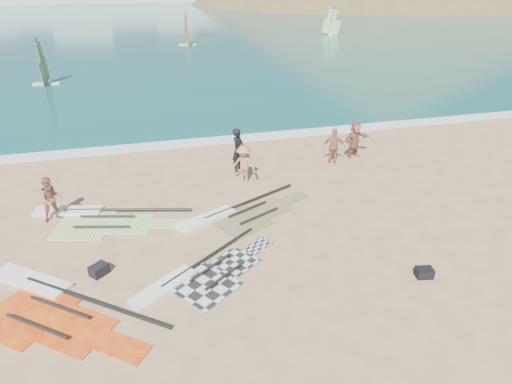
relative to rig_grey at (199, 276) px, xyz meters
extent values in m
plane|color=tan|center=(2.60, -0.93, -0.05)|extent=(300.00, 300.00, 0.00)
cube|color=#0C5956|center=(2.60, 131.07, -0.05)|extent=(300.00, 240.00, 0.06)
cube|color=white|center=(2.60, 11.37, -0.05)|extent=(300.00, 1.20, 0.04)
cone|color=olive|center=(87.60, 129.07, -0.05)|extent=(143.00, 143.00, 45.00)
cube|color=black|center=(0.07, -0.41, -0.03)|extent=(2.30, 2.33, 0.04)
cube|color=black|center=(1.19, 0.42, -0.03)|extent=(1.65, 1.64, 0.04)
cube|color=black|center=(2.10, 1.09, -0.03)|extent=(1.15, 1.04, 0.04)
cylinder|color=black|center=(0.51, 0.90, 0.05)|extent=(3.28, 2.46, 0.10)
cylinder|color=black|center=(0.38, 0.20, 0.11)|extent=(1.37, 1.04, 0.07)
cylinder|color=black|center=(0.74, -0.29, 0.11)|extent=(1.37, 1.04, 0.07)
cube|color=white|center=(-1.03, -0.24, 0.01)|extent=(2.02, 1.70, 0.12)
cube|color=#83D21E|center=(-3.53, 4.02, -0.03)|extent=(2.30, 2.45, 0.04)
cube|color=#83D21E|center=(-1.93, 3.61, -0.03)|extent=(1.73, 1.65, 0.04)
cube|color=#83D21E|center=(-0.63, 3.28, -0.03)|extent=(1.35, 0.90, 0.04)
cylinder|color=black|center=(-2.00, 4.59, 0.05)|extent=(4.62, 1.27, 0.11)
cylinder|color=black|center=(-2.74, 4.19, 0.11)|extent=(1.92, 0.56, 0.08)
cylinder|color=black|center=(-2.92, 3.49, 0.11)|extent=(1.92, 0.56, 0.08)
cube|color=white|center=(-4.20, 5.14, 0.01)|extent=(2.56, 1.25, 0.12)
cube|color=orange|center=(1.88, 2.82, -0.03)|extent=(2.35, 2.44, 0.04)
cube|color=orange|center=(3.24, 3.47, -0.03)|extent=(1.72, 1.68, 0.04)
cube|color=orange|center=(4.35, 4.00, -0.03)|extent=(1.27, 1.00, 0.04)
cylinder|color=black|center=(2.62, 4.12, 0.05)|extent=(3.97, 1.97, 0.10)
cylinder|color=black|center=(2.33, 3.41, 0.11)|extent=(1.65, 0.84, 0.08)
cylinder|color=black|center=(2.62, 2.81, 0.11)|extent=(1.65, 0.84, 0.08)
cube|color=white|center=(0.74, 3.22, 0.01)|extent=(2.31, 1.53, 0.12)
cube|color=red|center=(-4.57, -0.32, -0.03)|extent=(2.82, 2.86, 0.04)
cube|color=red|center=(-3.23, -1.37, -0.03)|extent=(2.03, 2.01, 0.04)
cube|color=red|center=(-2.14, -2.22, -0.03)|extent=(1.40, 1.29, 0.04)
cylinder|color=black|center=(-2.89, -0.42, 0.05)|extent=(3.93, 3.10, 0.12)
cylinder|color=black|center=(-3.75, -0.49, 0.11)|extent=(1.65, 1.31, 0.09)
cylinder|color=black|center=(-4.21, -1.08, 0.11)|extent=(1.65, 1.31, 0.09)
cube|color=white|center=(-4.73, 1.02, 0.01)|extent=(2.44, 2.12, 0.12)
cube|color=black|center=(-2.84, 0.92, 0.11)|extent=(0.63, 0.62, 0.33)
cube|color=black|center=(6.45, -1.66, 0.10)|extent=(0.55, 0.43, 0.29)
imported|color=black|center=(2.87, 7.31, 0.94)|extent=(0.82, 0.86, 1.98)
imported|color=#A35E51|center=(-4.56, 4.72, 0.79)|extent=(1.00, 0.90, 1.68)
imported|color=#A28156|center=(2.80, 5.98, 0.79)|extent=(1.25, 1.14, 1.68)
imported|color=#AA7057|center=(7.35, 6.95, 0.81)|extent=(1.09, 0.75, 1.72)
imported|color=#965C48|center=(8.69, 7.46, 0.85)|extent=(1.74, 1.09, 1.79)
cube|color=white|center=(-8.49, 28.22, 0.04)|extent=(2.10, 0.75, 0.12)
cube|color=orange|center=(-8.49, 28.22, 1.05)|extent=(0.24, 2.53, 2.25)
cube|color=orange|center=(-8.49, 28.22, 2.59)|extent=(0.16, 1.42, 1.56)
cylinder|color=black|center=(-8.49, 28.22, 1.91)|extent=(0.14, 0.72, 3.57)
cube|color=white|center=(5.27, 47.56, 0.05)|extent=(2.23, 0.82, 0.13)
cube|color=red|center=(5.27, 47.56, 1.11)|extent=(0.29, 2.67, 2.38)
cube|color=red|center=(5.27, 47.56, 2.75)|extent=(0.19, 1.51, 1.65)
cylinder|color=black|center=(5.27, 47.56, 2.02)|extent=(0.15, 0.76, 3.78)
cube|color=white|center=(27.25, 52.41, 0.05)|extent=(1.57, 2.30, 0.13)
cube|color=#50CE1E|center=(27.25, 52.41, 1.14)|extent=(2.49, 1.27, 2.44)
cube|color=#50CE1E|center=(27.25, 52.41, 2.82)|extent=(1.41, 0.74, 1.70)
cylinder|color=black|center=(27.25, 52.41, 2.07)|extent=(0.73, 0.42, 3.88)
camera|label=1|loc=(-0.96, -10.21, 7.92)|focal=30.00mm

